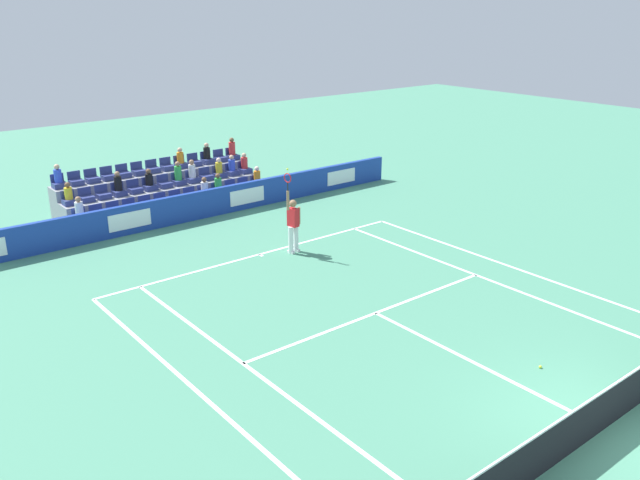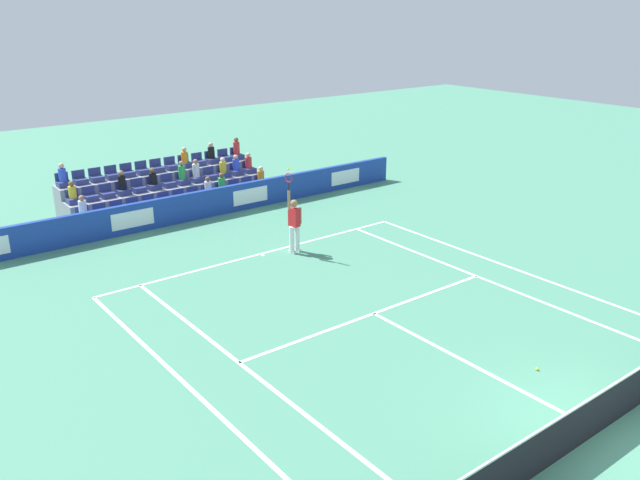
{
  "view_description": "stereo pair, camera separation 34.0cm",
  "coord_description": "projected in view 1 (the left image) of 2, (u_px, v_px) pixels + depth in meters",
  "views": [
    {
      "loc": [
        10.97,
        4.92,
        7.73
      ],
      "look_at": [
        -0.5,
        -9.36,
        1.1
      ],
      "focal_mm": 37.13,
      "sensor_mm": 36.0,
      "label": 1
    },
    {
      "loc": [
        10.7,
        5.14,
        7.73
      ],
      "look_at": [
        -0.5,
        -9.36,
        1.1
      ],
      "focal_mm": 37.13,
      "sensor_mm": 36.0,
      "label": 2
    }
  ],
  "objects": [
    {
      "name": "line_singles_sideline_right",
      "position": [
        488.0,
        280.0,
        19.48
      ],
      "size": [
        0.1,
        11.89,
        0.01
      ],
      "primitive_type": "cube",
      "color": "white",
      "rests_on": "ground"
    },
    {
      "name": "tennis_net",
      "position": [
        608.0,
        406.0,
        12.53
      ],
      "size": [
        11.97,
        0.1,
        1.07
      ],
      "color": "#33383D",
      "rests_on": "ground"
    },
    {
      "name": "line_service",
      "position": [
        376.0,
        313.0,
        17.39
      ],
      "size": [
        8.23,
        0.1,
        0.01
      ],
      "primitive_type": "cube",
      "color": "white",
      "rests_on": "ground"
    },
    {
      "name": "line_centre_mark",
      "position": [
        261.0,
        255.0,
        21.34
      ],
      "size": [
        0.1,
        0.2,
        0.01
      ],
      "primitive_type": "cube",
      "color": "white",
      "rests_on": "ground"
    },
    {
      "name": "loose_tennis_ball",
      "position": [
        540.0,
        367.0,
        14.77
      ],
      "size": [
        0.07,
        0.07,
        0.07
      ],
      "primitive_type": "sphere",
      "color": "#D1E533",
      "rests_on": "ground"
    },
    {
      "name": "line_doubles_sideline_right",
      "position": [
        516.0,
        268.0,
        20.28
      ],
      "size": [
        0.1,
        11.89,
        0.01
      ],
      "primitive_type": "cube",
      "color": "white",
      "rests_on": "ground"
    },
    {
      "name": "line_doubles_sideline_left",
      "position": [
        199.0,
        393.0,
        13.83
      ],
      "size": [
        0.1,
        11.89,
        0.01
      ],
      "primitive_type": "cube",
      "color": "white",
      "rests_on": "ground"
    },
    {
      "name": "line_baseline",
      "position": [
        259.0,
        254.0,
        21.41
      ],
      "size": [
        10.97,
        0.1,
        0.01
      ],
      "primitive_type": "cube",
      "color": "white",
      "rests_on": "ground"
    },
    {
      "name": "tennis_player",
      "position": [
        293.0,
        223.0,
        21.27
      ],
      "size": [
        0.53,
        0.39,
        2.85
      ],
      "color": "white",
      "rests_on": "ground"
    },
    {
      "name": "line_singles_sideline_left",
      "position": [
        254.0,
        372.0,
        14.63
      ],
      "size": [
        0.1,
        11.89,
        0.01
      ],
      "primitive_type": "cube",
      "color": "white",
      "rests_on": "ground"
    },
    {
      "name": "sponsor_barrier",
      "position": [
        191.0,
        207.0,
        24.57
      ],
      "size": [
        19.42,
        0.22,
        1.06
      ],
      "color": "#193899",
      "rests_on": "ground"
    },
    {
      "name": "stadium_stand",
      "position": [
        163.0,
        193.0,
        26.27
      ],
      "size": [
        8.06,
        2.85,
        2.21
      ],
      "color": "gray",
      "rests_on": "ground"
    },
    {
      "name": "ground_plane",
      "position": [
        604.0,
        428.0,
        12.7
      ],
      "size": [
        80.0,
        80.0,
        0.0
      ],
      "primitive_type": "plane",
      "color": "#47896B"
    },
    {
      "name": "line_centre_service",
      "position": [
        472.0,
        362.0,
        15.04
      ],
      "size": [
        0.1,
        6.4,
        0.01
      ],
      "primitive_type": "cube",
      "color": "white",
      "rests_on": "ground"
    }
  ]
}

